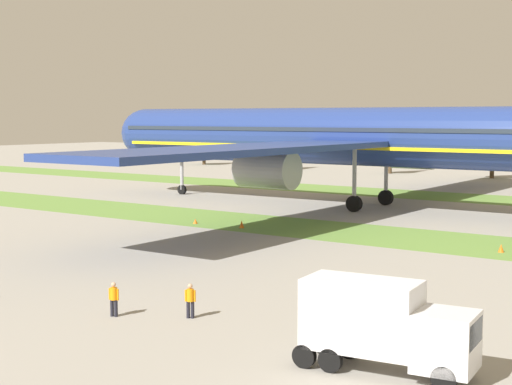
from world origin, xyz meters
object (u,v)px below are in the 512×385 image
Objects in this scene: taxiway_marker_3 at (501,248)px; airliner at (354,136)px; ground_crew_loader at (114,298)px; taxiway_marker_1 at (242,224)px; ground_crew_marshaller at (190,299)px; catering_truck at (384,323)px; taxiway_marker_0 at (195,221)px.

airliner is at bearing 139.97° from taxiway_marker_3.
ground_crew_loader is (13.04, -48.72, -6.86)m from airliner.
taxiway_marker_1 reaches higher than taxiway_marker_3.
catering_truck is at bearing 144.64° from ground_crew_marshaller.
ground_crew_marshaller is 3.85× the size of taxiway_marker_0.
taxiway_marker_3 is (22.74, -19.10, -7.50)m from airliner.
airliner reaches higher than ground_crew_loader.
taxiway_marker_1 is at bearing -84.29° from ground_crew_marshaller.
taxiway_marker_1 is (-0.30, -20.21, -7.46)m from airliner.
airliner is 56.24m from catering_truck.
airliner is 47.94× the size of ground_crew_loader.
airliner is 21.55m from taxiway_marker_1.
airliner is at bearing 89.16° from taxiway_marker_1.
airliner is at bearing -97.11° from ground_crew_marshaller.
airliner reaches higher than taxiway_marker_0.
ground_crew_marshaller is 28.38m from taxiway_marker_3.
taxiway_marker_0 is (-5.52, -20.44, -7.58)m from airliner.
catering_truck is at bearing -45.26° from taxiway_marker_1.
ground_crew_marshaller reaches higher than taxiway_marker_3.
taxiway_marker_1 is at bearing 178.38° from airliner.
catering_truck reaches higher than ground_crew_loader.
ground_crew_loader is (-14.74, -0.18, -1.01)m from catering_truck.
catering_truck reaches higher than ground_crew_marshaller.
ground_crew_loader is at bearing -108.12° from taxiway_marker_3.
ground_crew_marshaller is at bearing 14.74° from ground_crew_loader.
catering_truck is 11.62m from ground_crew_marshaller.
taxiway_marker_3 is (-5.05, 29.45, -1.65)m from catering_truck.
catering_truck is at bearing -150.99° from airliner.
ground_crew_marshaller reaches higher than taxiway_marker_1.
ground_crew_marshaller is at bearing -50.25° from taxiway_marker_0.
ground_crew_loader is 31.48m from taxiway_marker_1.
ground_crew_loader is 31.18m from taxiway_marker_3.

